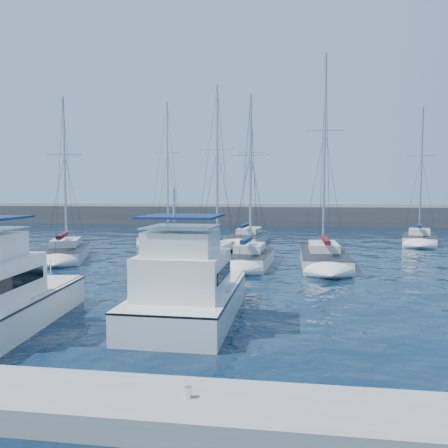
# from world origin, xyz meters

# --- Properties ---
(ground) EXTENTS (220.00, 220.00, 0.00)m
(ground) POSITION_xyz_m (0.00, 0.00, 0.00)
(ground) COLOR black
(ground) RESTS_ON ground
(breakwater) EXTENTS (160.00, 6.00, 4.45)m
(breakwater) POSITION_xyz_m (0.00, 52.00, 1.05)
(breakwater) COLOR #424244
(breakwater) RESTS_ON ground
(dock) EXTENTS (40.00, 2.20, 0.60)m
(dock) POSITION_xyz_m (0.00, -11.00, 0.30)
(dock) COLOR gray
(dock) RESTS_ON ground
(dock_cleat_centre) EXTENTS (0.16, 0.16, 0.25)m
(dock_cleat_centre) POSITION_xyz_m (0.00, -11.00, 0.72)
(dock_cleat_centre) COLOR silver
(dock_cleat_centre) RESTS_ON dock
(motor_yacht_stbd_inner) EXTENTS (3.90, 8.10, 4.69)m
(motor_yacht_stbd_inner) POSITION_xyz_m (-1.83, -3.15, 1.13)
(motor_yacht_stbd_inner) COLOR silver
(motor_yacht_stbd_inner) RESTS_ON ground
(sailboat_mid_a) EXTENTS (5.49, 8.33, 13.05)m
(sailboat_mid_a) POSITION_xyz_m (-15.10, 11.68, 0.51)
(sailboat_mid_a) COLOR silver
(sailboat_mid_a) RESTS_ON ground
(sailboat_mid_b) EXTENTS (4.05, 7.76, 13.29)m
(sailboat_mid_b) POSITION_xyz_m (-3.04, 10.65, 0.51)
(sailboat_mid_b) COLOR silver
(sailboat_mid_b) RESTS_ON ground
(sailboat_mid_c) EXTENTS (3.43, 6.86, 12.46)m
(sailboat_mid_c) POSITION_xyz_m (-0.53, 10.34, 0.51)
(sailboat_mid_c) COLOR silver
(sailboat_mid_c) RESTS_ON ground
(sailboat_mid_d) EXTENTS (3.26, 9.30, 15.54)m
(sailboat_mid_d) POSITION_xyz_m (4.76, 11.68, 0.52)
(sailboat_mid_d) COLOR silver
(sailboat_mid_d) RESTS_ON ground
(sailboat_back_a) EXTENTS (3.44, 8.65, 15.01)m
(sailboat_back_a) POSITION_xyz_m (-10.40, 23.78, 0.52)
(sailboat_back_a) COLOR silver
(sailboat_back_a) RESTS_ON ground
(sailboat_back_b) EXTENTS (4.02, 9.62, 15.02)m
(sailboat_back_b) POSITION_xyz_m (-1.85, 24.74, 0.51)
(sailboat_back_b) COLOR silver
(sailboat_back_b) RESTS_ON ground
(sailboat_back_c) EXTENTS (4.83, 7.63, 14.26)m
(sailboat_back_c) POSITION_xyz_m (15.34, 25.99, 0.53)
(sailboat_back_c) COLOR silver
(sailboat_back_c) RESTS_ON ground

